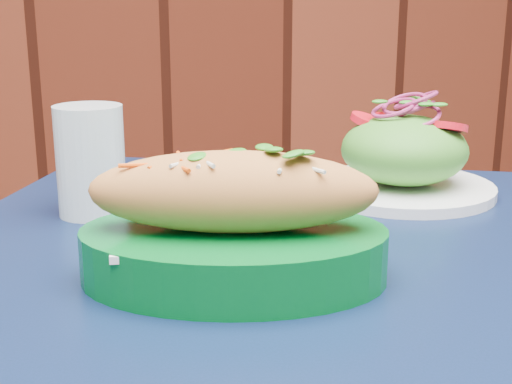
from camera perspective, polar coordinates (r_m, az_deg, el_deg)
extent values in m
cube|color=black|center=(0.62, 6.77, -7.64)|extent=(1.05, 1.05, 0.03)
cube|color=white|center=(0.58, -1.80, -3.38)|extent=(0.20, 0.13, 0.01)
ellipsoid|color=#DB8445|center=(0.57, -1.83, 0.05)|extent=(0.25, 0.13, 0.07)
cylinder|color=white|center=(0.87, 11.59, 0.30)|extent=(0.22, 0.22, 0.01)
ellipsoid|color=#4C992D|center=(0.86, 11.76, 3.33)|extent=(0.15, 0.15, 0.08)
cylinder|color=red|center=(0.84, 15.18, 5.38)|extent=(0.04, 0.04, 0.01)
cylinder|color=red|center=(0.86, 8.98, 5.97)|extent=(0.04, 0.04, 0.01)
cylinder|color=red|center=(0.89, 10.71, 6.17)|extent=(0.04, 0.04, 0.01)
torus|color=#9B215D|center=(0.85, 11.93, 6.35)|extent=(0.05, 0.05, 0.00)
torus|color=#9B215D|center=(0.85, 11.94, 6.61)|extent=(0.05, 0.05, 0.00)
torus|color=#9B215D|center=(0.85, 11.96, 6.88)|extent=(0.05, 0.05, 0.00)
torus|color=#9B215D|center=(0.85, 11.97, 7.15)|extent=(0.05, 0.05, 0.00)
torus|color=#9B215D|center=(0.85, 11.99, 7.42)|extent=(0.05, 0.05, 0.00)
cylinder|color=silver|center=(0.78, -13.09, 2.45)|extent=(0.07, 0.07, 0.12)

